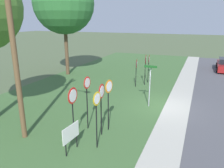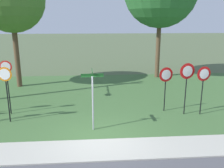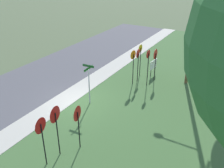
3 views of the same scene
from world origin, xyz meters
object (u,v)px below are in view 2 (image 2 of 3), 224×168
object	(u,v)px
stop_sign_far_left	(7,77)
street_name_post	(93,95)
yield_sign_far_left	(187,76)
yield_sign_near_left	(166,79)
yield_sign_near_right	(204,79)
stop_sign_near_right	(6,83)

from	to	relation	value
stop_sign_far_left	street_name_post	xyz separation A→B (m)	(4.29, -2.21, -0.35)
yield_sign_far_left	stop_sign_far_left	bearing A→B (deg)	166.58
yield_sign_near_left	yield_sign_near_right	distance (m)	1.84
stop_sign_far_left	yield_sign_near_right	world-z (taller)	stop_sign_far_left
stop_sign_far_left	street_name_post	bearing A→B (deg)	-25.81
stop_sign_far_left	yield_sign_near_right	xyz separation A→B (m)	(9.83, -0.84, -0.10)
yield_sign_near_right	yield_sign_near_left	bearing A→B (deg)	152.22
stop_sign_near_right	stop_sign_far_left	distance (m)	1.09
yield_sign_far_left	street_name_post	distance (m)	4.95
stop_sign_near_right	yield_sign_near_right	bearing A→B (deg)	8.74
stop_sign_near_right	stop_sign_far_left	size ratio (longest dim) A/B	0.95
stop_sign_near_right	yield_sign_near_left	world-z (taller)	stop_sign_near_right
stop_sign_far_left	yield_sign_far_left	world-z (taller)	stop_sign_far_left
stop_sign_near_right	yield_sign_near_right	xyz separation A→B (m)	(9.54, 0.20, -0.04)
yield_sign_near_left	yield_sign_near_right	bearing A→B (deg)	-30.87
stop_sign_near_right	street_name_post	distance (m)	4.17
yield_sign_far_left	yield_sign_near_right	bearing A→B (deg)	-15.30
stop_sign_near_right	yield_sign_near_left	size ratio (longest dim) A/B	1.12
stop_sign_far_left	yield_sign_near_left	bearing A→B (deg)	-0.00
stop_sign_near_right	yield_sign_far_left	distance (m)	8.72
street_name_post	yield_sign_near_right	bearing A→B (deg)	11.77
stop_sign_far_left	yield_sign_far_left	distance (m)	9.04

